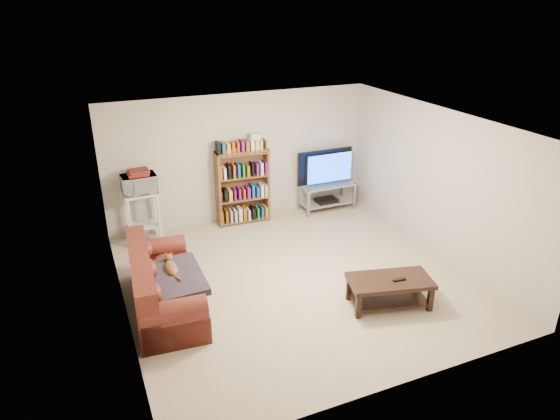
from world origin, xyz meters
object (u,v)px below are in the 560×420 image
sofa (160,289)px  coffee_table (390,287)px  tv_stand (327,192)px  bookshelf (243,186)px

sofa → coffee_table: 3.14m
tv_stand → bookshelf: (-1.73, 0.09, 0.36)m
sofa → tv_stand: (3.72, 2.19, 0.06)m
coffee_table → tv_stand: (0.80, 3.35, 0.08)m
sofa → coffee_table: sofa is taller
tv_stand → bookshelf: 1.77m
sofa → tv_stand: size_ratio=1.88×
bookshelf → coffee_table: bearing=-72.1°
coffee_table → tv_stand: tv_stand is taller
sofa → bookshelf: bearing=53.1°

